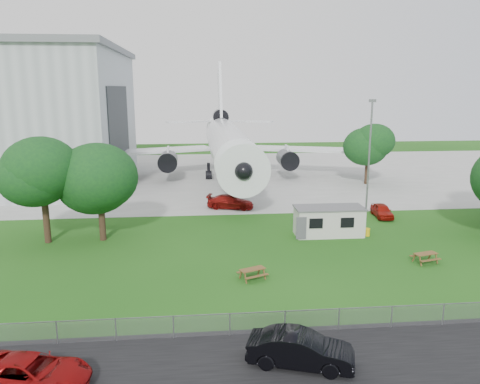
{
  "coord_description": "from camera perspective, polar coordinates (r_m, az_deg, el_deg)",
  "views": [
    {
      "loc": [
        -6.64,
        -32.36,
        13.06
      ],
      "look_at": [
        -2.78,
        8.0,
        4.0
      ],
      "focal_mm": 35.0,
      "sensor_mm": 36.0,
      "label": 1
    }
  ],
  "objects": [
    {
      "name": "tree_far_apron",
      "position": [
        66.36,
        15.39,
        5.65
      ],
      "size": [
        6.55,
        6.55,
        8.84
      ],
      "color": "#382619",
      "rests_on": "ground"
    },
    {
      "name": "car_apron_van",
      "position": [
        51.56,
        -1.18,
        -1.22
      ],
      "size": [
        5.49,
        3.28,
        1.49
      ],
      "primitive_type": "imported",
      "rotation": [
        0.0,
        0.0,
        1.32
      ],
      "color": "maroon",
      "rests_on": "ground"
    },
    {
      "name": "tree_west_small",
      "position": [
        41.74,
        -16.76,
        1.13
      ],
      "size": [
        7.34,
        7.34,
        8.83
      ],
      "color": "#382619",
      "rests_on": "ground"
    },
    {
      "name": "car_west_estate",
      "position": [
        23.98,
        -24.16,
        -19.53
      ],
      "size": [
        5.71,
        3.55,
        1.47
      ],
      "primitive_type": "imported",
      "rotation": [
        0.0,
        0.0,
        1.35
      ],
      "color": "maroon",
      "rests_on": "ground"
    },
    {
      "name": "concrete_apron",
      "position": [
        71.87,
        -0.07,
        2.14
      ],
      "size": [
        120.0,
        46.0,
        0.03
      ],
      "primitive_type": "cube",
      "color": "#B7B7B2",
      "rests_on": "ground"
    },
    {
      "name": "airliner",
      "position": [
        68.82,
        -1.57,
        6.09
      ],
      "size": [
        46.36,
        47.73,
        17.69
      ],
      "color": "white",
      "rests_on": "ground"
    },
    {
      "name": "site_cabin",
      "position": [
        42.98,
        10.79,
        -3.49
      ],
      "size": [
        6.76,
        2.73,
        2.62
      ],
      "color": "beige",
      "rests_on": "ground"
    },
    {
      "name": "lamp_mast",
      "position": [
        41.92,
        15.37,
        2.45
      ],
      "size": [
        0.16,
        0.16,
        12.0
      ],
      "primitive_type": "cylinder",
      "color": "slate",
      "rests_on": "ground"
    },
    {
      "name": "picnic_west",
      "position": [
        33.23,
        1.53,
        -10.55
      ],
      "size": [
        2.24,
        2.09,
        0.76
      ],
      "primitive_type": null,
      "rotation": [
        0.0,
        0.0,
        0.4
      ],
      "color": "brown",
      "rests_on": "ground"
    },
    {
      "name": "asphalt_strip",
      "position": [
        24.27,
        12.08,
        -20.23
      ],
      "size": [
        120.0,
        8.0,
        0.02
      ],
      "primitive_type": "cube",
      "color": "black",
      "rests_on": "ground"
    },
    {
      "name": "tree_west_big",
      "position": [
        42.5,
        -22.98,
        1.92
      ],
      "size": [
        7.56,
        7.56,
        9.71
      ],
      "color": "#382619",
      "rests_on": "ground"
    },
    {
      "name": "car_ne_hatch",
      "position": [
        50.35,
        16.92,
        -2.2
      ],
      "size": [
        1.9,
        4.07,
        1.35
      ],
      "primitive_type": "imported",
      "rotation": [
        0.0,
        0.0,
        -0.08
      ],
      "color": "maroon",
      "rests_on": "ground"
    },
    {
      "name": "picnic_east",
      "position": [
        38.8,
        21.61,
        -8.0
      ],
      "size": [
        2.11,
        1.89,
        0.76
      ],
      "primitive_type": null,
      "rotation": [
        0.0,
        0.0,
        0.24
      ],
      "color": "brown",
      "rests_on": "ground"
    },
    {
      "name": "fence",
      "position": [
        27.15,
        9.79,
        -16.35
      ],
      "size": [
        58.0,
        0.04,
        1.3
      ],
      "primitive_type": "cube",
      "color": "gray",
      "rests_on": "ground"
    },
    {
      "name": "car_centre_sedan",
      "position": [
        23.73,
        7.39,
        -18.53
      ],
      "size": [
        5.37,
        3.25,
        1.67
      ],
      "primitive_type": "imported",
      "rotation": [
        0.0,
        0.0,
        1.26
      ],
      "color": "black",
      "rests_on": "ground"
    },
    {
      "name": "ground",
      "position": [
        35.52,
        5.77,
        -9.04
      ],
      "size": [
        160.0,
        160.0,
        0.0
      ],
      "primitive_type": "plane",
      "color": "#2A641B"
    }
  ]
}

